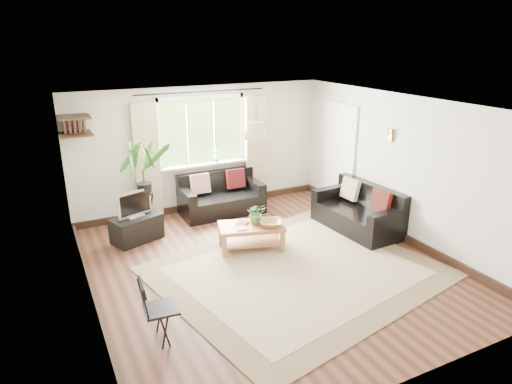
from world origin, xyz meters
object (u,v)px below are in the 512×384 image
sofa_back (222,195)px  coffee_table (251,237)px  sofa_right (357,210)px  palm_stand (145,189)px  tv_stand (137,229)px  folding_chair (161,310)px

sofa_back → coffee_table: 1.68m
sofa_right → palm_stand: 3.69m
sofa_back → sofa_right: sofa_right is taller
sofa_back → coffee_table: size_ratio=1.53×
sofa_right → coffee_table: (-2.01, 0.13, -0.17)m
sofa_back → tv_stand: (-1.75, -0.52, -0.15)m
sofa_right → coffee_table: sofa_right is taller
sofa_right → palm_stand: (-3.37, 1.44, 0.45)m
coffee_table → folding_chair: folding_chair is taller
sofa_back → coffee_table: sofa_back is taller
sofa_back → sofa_right: size_ratio=0.97×
folding_chair → sofa_right: bearing=-64.8°
palm_stand → tv_stand: bearing=-144.2°
coffee_table → tv_stand: tv_stand is taller
coffee_table → tv_stand: bearing=144.1°
palm_stand → sofa_back: bearing=13.3°
sofa_back → tv_stand: size_ratio=1.97×
coffee_table → folding_chair: bearing=-139.3°
tv_stand → folding_chair: bearing=-117.3°
coffee_table → folding_chair: 2.53m
sofa_right → palm_stand: palm_stand is taller
coffee_table → palm_stand: (-1.36, 1.30, 0.62)m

